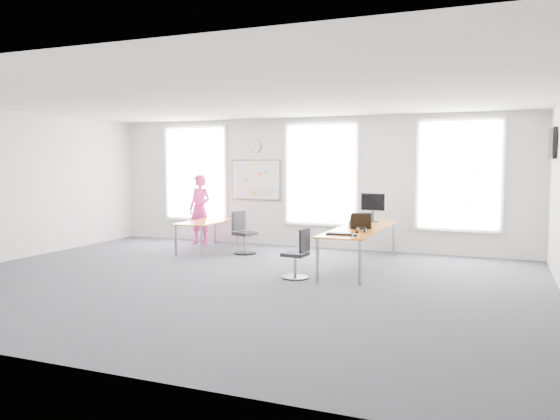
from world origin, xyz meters
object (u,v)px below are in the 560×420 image
at_px(desk_left, 209,223).
at_px(monitor, 373,205).
at_px(desk_right, 360,230).
at_px(person, 200,209).
at_px(headphones, 361,230).
at_px(chair_left, 243,235).
at_px(chair_right, 298,257).
at_px(keyboard, 340,234).

relative_size(desk_left, monitor, 3.18).
xyz_separation_m(desk_right, monitor, (-0.00, 1.08, 0.40)).
distance_m(person, headphones, 4.99).
xyz_separation_m(chair_left, headphones, (2.91, -1.36, 0.40)).
xyz_separation_m(desk_left, monitor, (3.63, 0.35, 0.49)).
relative_size(desk_left, chair_left, 2.02).
height_order(chair_right, chair_left, chair_left).
height_order(desk_right, person, person).
xyz_separation_m(keyboard, monitor, (0.07, 2.23, 0.34)).
bearing_deg(keyboard, chair_right, -164.59).
relative_size(person, headphones, 10.13).
distance_m(person, monitor, 4.32).
height_order(desk_right, chair_left, chair_left).
distance_m(desk_right, chair_right, 1.57).
distance_m(person, keyboard, 4.98).
distance_m(chair_left, monitor, 2.85).
xyz_separation_m(chair_right, monitor, (0.75, 2.42, 0.73)).
bearing_deg(headphones, desk_right, 114.64).
xyz_separation_m(desk_right, chair_left, (-2.73, 0.63, -0.30)).
xyz_separation_m(keyboard, headphones, (0.26, 0.42, 0.03)).
height_order(desk_left, person, person).
bearing_deg(headphones, person, 164.16).
relative_size(desk_left, person, 1.09).
bearing_deg(chair_left, desk_right, -84.54).
height_order(chair_right, monitor, monitor).
height_order(person, headphones, person).
bearing_deg(person, keyboard, -21.53).
distance_m(desk_left, chair_left, 0.93).
xyz_separation_m(chair_right, headphones, (0.93, 0.61, 0.43)).
bearing_deg(person, chair_right, -28.13).
bearing_deg(monitor, person, -172.55).
bearing_deg(desk_left, keyboard, -27.87).
distance_m(desk_left, monitor, 3.67).
height_order(desk_right, monitor, monitor).
distance_m(chair_right, chair_left, 2.79).
height_order(chair_left, headphones, chair_left).
bearing_deg(chair_left, keyboard, -105.43).
bearing_deg(desk_left, headphones, -20.91).
relative_size(chair_right, chair_left, 0.93).
bearing_deg(desk_left, person, 131.29).
bearing_deg(chair_left, person, 79.77).
xyz_separation_m(desk_left, headphones, (3.81, -1.46, 0.18)).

